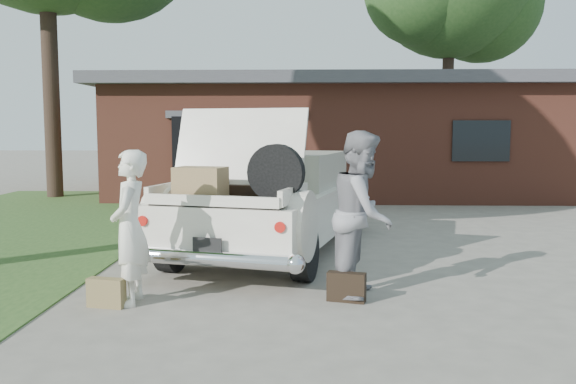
{
  "coord_description": "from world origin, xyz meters",
  "views": [
    {
      "loc": [
        0.24,
        -7.1,
        1.91
      ],
      "look_at": [
        0.0,
        0.6,
        1.1
      ],
      "focal_mm": 38.0,
      "sensor_mm": 36.0,
      "label": 1
    }
  ],
  "objects": [
    {
      "name": "ground",
      "position": [
        0.0,
        0.0,
        0.0
      ],
      "size": [
        90.0,
        90.0,
        0.0
      ],
      "primitive_type": "plane",
      "color": "gray",
      "rests_on": "ground"
    },
    {
      "name": "house",
      "position": [
        0.98,
        11.47,
        1.67
      ],
      "size": [
        12.8,
        7.8,
        3.3
      ],
      "color": "brown",
      "rests_on": "ground"
    },
    {
      "name": "sedan",
      "position": [
        -0.25,
        2.29,
        0.79
      ],
      "size": [
        3.31,
        5.69,
        2.17
      ],
      "rotation": [
        0.0,
        0.0,
        -0.25
      ],
      "color": "white",
      "rests_on": "ground"
    },
    {
      "name": "woman_left",
      "position": [
        -1.67,
        -0.66,
        0.84
      ],
      "size": [
        0.45,
        0.64,
        1.68
      ],
      "primitive_type": "imported",
      "rotation": [
        0.0,
        0.0,
        -1.49
      ],
      "color": "white",
      "rests_on": "ground"
    },
    {
      "name": "woman_right",
      "position": [
        0.88,
        -0.22,
        0.94
      ],
      "size": [
        0.94,
        1.08,
        1.88
      ],
      "primitive_type": "imported",
      "rotation": [
        0.0,
        0.0,
        1.29
      ],
      "color": "gray",
      "rests_on": "ground"
    },
    {
      "name": "suitcase_left",
      "position": [
        -1.9,
        -0.81,
        0.16
      ],
      "size": [
        0.43,
        0.21,
        0.31
      ],
      "primitive_type": "cube",
      "rotation": [
        0.0,
        0.0,
        -0.2
      ],
      "color": "olive",
      "rests_on": "ground"
    },
    {
      "name": "suitcase_right",
      "position": [
        0.68,
        -0.51,
        0.16
      ],
      "size": [
        0.44,
        0.25,
        0.33
      ],
      "primitive_type": "cube",
      "rotation": [
        0.0,
        0.0,
        -0.28
      ],
      "color": "black",
      "rests_on": "ground"
    }
  ]
}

